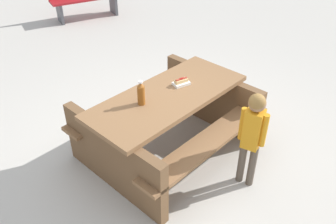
{
  "coord_description": "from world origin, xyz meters",
  "views": [
    {
      "loc": [
        -2.33,
        -2.07,
        2.68
      ],
      "look_at": [
        0.0,
        0.0,
        0.52
      ],
      "focal_mm": 37.51,
      "sensor_mm": 36.0,
      "label": 1
    }
  ],
  "objects_px": {
    "hotdog_tray": "(181,82)",
    "picnic_table": "(168,118)",
    "soda_bottle": "(141,94)",
    "child_in_coat": "(253,129)"
  },
  "relations": [
    {
      "from": "picnic_table",
      "to": "hotdog_tray",
      "type": "bearing_deg",
      "value": 5.91
    },
    {
      "from": "hotdog_tray",
      "to": "child_in_coat",
      "type": "height_order",
      "value": "child_in_coat"
    },
    {
      "from": "soda_bottle",
      "to": "child_in_coat",
      "type": "xyz_separation_m",
      "value": [
        0.45,
        -1.01,
        -0.18
      ]
    },
    {
      "from": "picnic_table",
      "to": "hotdog_tray",
      "type": "xyz_separation_m",
      "value": [
        0.24,
        0.03,
        0.34
      ]
    },
    {
      "from": "picnic_table",
      "to": "hotdog_tray",
      "type": "relative_size",
      "value": 9.01
    },
    {
      "from": "hotdog_tray",
      "to": "picnic_table",
      "type": "bearing_deg",
      "value": -174.09
    },
    {
      "from": "hotdog_tray",
      "to": "soda_bottle",
      "type": "bearing_deg",
      "value": 174.61
    },
    {
      "from": "soda_bottle",
      "to": "child_in_coat",
      "type": "distance_m",
      "value": 1.12
    },
    {
      "from": "picnic_table",
      "to": "child_in_coat",
      "type": "bearing_deg",
      "value": -81.57
    },
    {
      "from": "picnic_table",
      "to": "soda_bottle",
      "type": "height_order",
      "value": "soda_bottle"
    }
  ]
}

